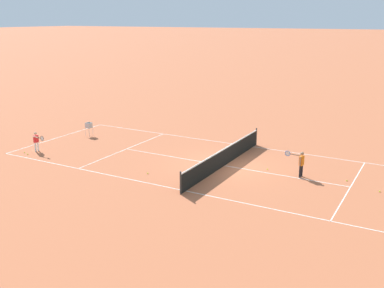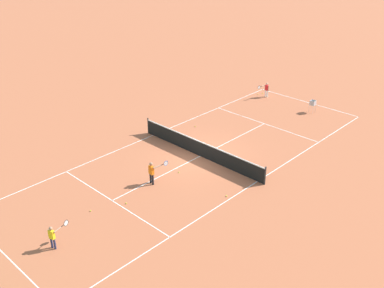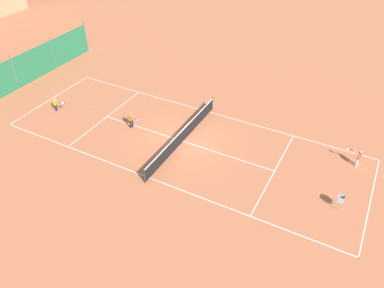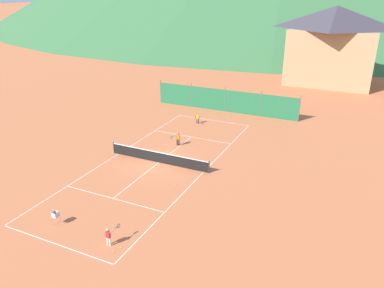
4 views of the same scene
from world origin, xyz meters
name	(u,v)px [view 4 (image 4 of 4)]	position (x,y,z in m)	size (l,w,h in m)	color
ground_plane	(159,162)	(0.00, 0.00, 0.00)	(600.00, 600.00, 0.00)	#B7603D
court_line_markings	(159,162)	(0.00, 0.00, 0.00)	(8.25, 23.85, 0.01)	white
tennis_net	(159,157)	(0.00, 0.00, 0.50)	(9.18, 0.08, 1.06)	#2D2D2D
windscreen_fence_far	(225,101)	(0.00, 15.50, 1.31)	(17.28, 0.08, 2.90)	#236B42
player_near_service	(178,138)	(-0.26, 3.95, 0.74)	(0.51, 1.03, 1.28)	black
player_near_baseline	(198,118)	(-1.09, 10.22, 0.65)	(0.36, 0.98, 1.10)	#23284C
player_far_baseline	(109,235)	(2.91, -10.65, 0.68)	(0.42, 0.97, 1.15)	white
tennis_ball_alley_left	(121,248)	(3.64, -10.63, 0.03)	(0.07, 0.07, 0.07)	#CCE033
tennis_ball_alley_right	(197,133)	(0.02, 7.66, 0.03)	(0.07, 0.07, 0.07)	#CCE033
tennis_ball_mid_court	(135,145)	(-3.84, 2.24, 0.03)	(0.07, 0.07, 0.07)	#CCE033
tennis_ball_by_net_left	(167,151)	(-0.46, 2.22, 0.03)	(0.07, 0.07, 0.07)	#CCE033
tennis_ball_by_net_right	(184,137)	(-0.72, 6.10, 0.03)	(0.07, 0.07, 0.07)	#CCE033
tennis_ball_service_box	(176,184)	(3.03, -2.80, 0.03)	(0.07, 0.07, 0.07)	#CCE033
tennis_ball_near_corner	(114,252)	(3.49, -11.07, 0.03)	(0.07, 0.07, 0.07)	#CCE033
ball_hopper	(55,215)	(-1.28, -10.41, 0.65)	(0.36, 0.36, 0.89)	#B7B7BC
alpine_chalet	(332,44)	(9.25, 35.44, 5.82)	(13.00, 10.00, 11.20)	tan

